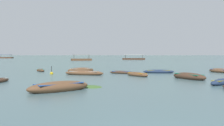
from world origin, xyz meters
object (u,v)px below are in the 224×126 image
rowboat_12 (159,72)px  mooring_buoy (52,73)px  rowboat_6 (121,72)px  rowboat_8 (84,73)px  ferry_0 (5,58)px  rowboat_7 (81,70)px  rowboat_9 (40,70)px  ferry_2 (134,59)px  rowboat_2 (59,87)px  rowboat_10 (220,71)px  rowboat_5 (189,76)px  rowboat_0 (137,74)px  rowboat_3 (223,82)px  ferry_1 (81,59)px

rowboat_12 → mooring_buoy: bearing=-173.8°
rowboat_6 → mooring_buoy: size_ratio=2.94×
rowboat_8 → ferry_0: bearing=112.5°
rowboat_6 → rowboat_7: size_ratio=0.81×
mooring_buoy → rowboat_8: bearing=-16.8°
rowboat_9 → ferry_2: (22.98, 78.04, 0.32)m
rowboat_9 → rowboat_8: bearing=-46.4°
rowboat_2 → rowboat_9: 19.93m
rowboat_2 → ferry_0: ferry_0 is taller
rowboat_9 → rowboat_10: size_ratio=0.74×
rowboat_6 → rowboat_8: (-4.25, -1.85, 0.07)m
mooring_buoy → ferry_2: bearing=76.2°
ferry_0 → ferry_2: size_ratio=0.94×
rowboat_6 → mooring_buoy: bearing=-174.9°
rowboat_6 → rowboat_7: bearing=145.2°
rowboat_6 → rowboat_7: rowboat_7 is taller
rowboat_12 → rowboat_5: bearing=-82.7°
rowboat_0 → rowboat_8: rowboat_8 is taller
rowboat_9 → rowboat_10: bearing=-8.4°
rowboat_0 → mooring_buoy: mooring_buoy is taller
rowboat_3 → ferry_2: size_ratio=0.31×
rowboat_5 → rowboat_6: 9.11m
rowboat_0 → mooring_buoy: size_ratio=3.39×
rowboat_5 → rowboat_6: rowboat_5 is taller
rowboat_12 → ferry_1: bearing=101.6°
ferry_2 → mooring_buoy: 85.90m
rowboat_7 → rowboat_9: size_ratio=1.22×
ferry_1 → rowboat_0: bearing=-81.6°
rowboat_3 → mooring_buoy: size_ratio=3.12×
ferry_1 → rowboat_7: bearing=-86.2°
ferry_2 → rowboat_8: bearing=-101.2°
rowboat_5 → mooring_buoy: (-13.61, 6.46, -0.12)m
rowboat_6 → ferry_2: bearing=81.4°
rowboat_0 → rowboat_12: size_ratio=0.91×
ferry_2 → ferry_0: bearing=144.8°
rowboat_10 → rowboat_12: size_ratio=1.09×
ferry_2 → mooring_buoy: bearing=-103.8°
ferry_2 → mooring_buoy: ferry_2 is taller
rowboat_2 → mooring_buoy: mooring_buoy is taller
rowboat_7 → rowboat_8: bearing=-82.2°
rowboat_5 → ferry_1: (-14.91, 75.72, 0.22)m
rowboat_5 → ferry_0: 156.36m
rowboat_7 → ferry_0: bearing=113.1°
rowboat_0 → rowboat_3: (5.31, -7.83, 0.01)m
rowboat_7 → rowboat_9: (-5.45, 1.19, -0.09)m
rowboat_3 → ferry_0: (-67.43, 145.92, 0.28)m
rowboat_0 → rowboat_9: bearing=144.8°
mooring_buoy → rowboat_2: bearing=-77.9°
rowboat_10 → rowboat_12: rowboat_10 is taller
rowboat_12 → rowboat_10: bearing=4.2°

